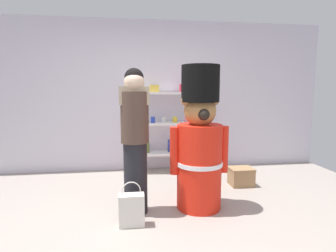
# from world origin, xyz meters

# --- Properties ---
(ground_plane) EXTENTS (6.40, 6.40, 0.00)m
(ground_plane) POSITION_xyz_m (0.00, 0.00, 0.00)
(ground_plane) COLOR #9E9389
(back_wall) EXTENTS (6.40, 0.12, 2.60)m
(back_wall) POSITION_xyz_m (0.00, 2.20, 1.30)
(back_wall) COLOR silver
(back_wall) RESTS_ON ground_plane
(merchandise_shelf) EXTENTS (1.21, 0.35, 1.74)m
(merchandise_shelf) POSITION_xyz_m (0.39, 1.98, 0.87)
(merchandise_shelf) COLOR white
(merchandise_shelf) RESTS_ON ground_plane
(teddy_bear_guard) EXTENTS (0.70, 0.55, 1.69)m
(teddy_bear_guard) POSITION_xyz_m (0.52, 0.42, 0.77)
(teddy_bear_guard) COLOR red
(teddy_bear_guard) RESTS_ON ground_plane
(person_shopper) EXTENTS (0.33, 0.31, 1.65)m
(person_shopper) POSITION_xyz_m (-0.23, 0.39, 0.88)
(person_shopper) COLOR black
(person_shopper) RESTS_ON ground_plane
(shopping_bag) EXTENTS (0.26, 0.14, 0.48)m
(shopping_bag) POSITION_xyz_m (-0.28, 0.07, 0.18)
(shopping_bag) COLOR silver
(shopping_bag) RESTS_ON ground_plane
(display_crate) EXTENTS (0.34, 0.28, 0.26)m
(display_crate) POSITION_xyz_m (1.34, 1.08, 0.13)
(display_crate) COLOR #9E7A51
(display_crate) RESTS_ON ground_plane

